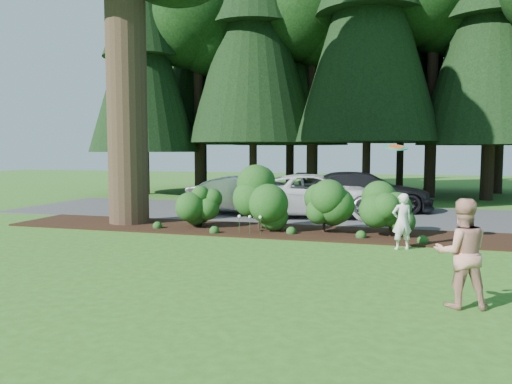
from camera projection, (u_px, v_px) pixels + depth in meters
The scene contains 12 objects.
ground at pixel (231, 254), 11.28m from camera, with size 80.00×80.00×0.00m, color #2E5618.
mulch_bed at pixel (268, 230), 14.39m from camera, with size 16.00×2.50×0.05m, color black.
driveway at pixel (298, 213), 18.45m from camera, with size 22.00×6.00×0.03m, color #38383A.
shrub_row at pixel (294, 205), 14.00m from camera, with size 6.53×1.60×1.61m.
lily_cluster at pixel (250, 218), 13.62m from camera, with size 0.69×0.09×0.57m.
tree_wall at pixel (338, 13), 26.08m from camera, with size 25.66×12.15×17.09m.
car_silver_wagon at pixel (245, 195), 18.06m from camera, with size 1.43×4.10×1.35m, color #B3B2B7.
car_white_suv at pixel (317, 195), 17.41m from camera, with size 2.45×5.31×1.48m, color silver.
car_dark_suv at pixel (363, 192), 18.94m from camera, with size 2.08×5.11×1.48m, color black.
child at pixel (402, 221), 11.72m from camera, with size 0.49×0.32×1.33m, color silver.
adult at pixel (461, 253), 7.38m from camera, with size 0.79×0.62×1.63m, color #B73C18.
frisbee at pixel (396, 147), 11.68m from camera, with size 0.53×0.52×0.18m.
Camera 1 is at (3.66, -10.52, 2.33)m, focal length 35.00 mm.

